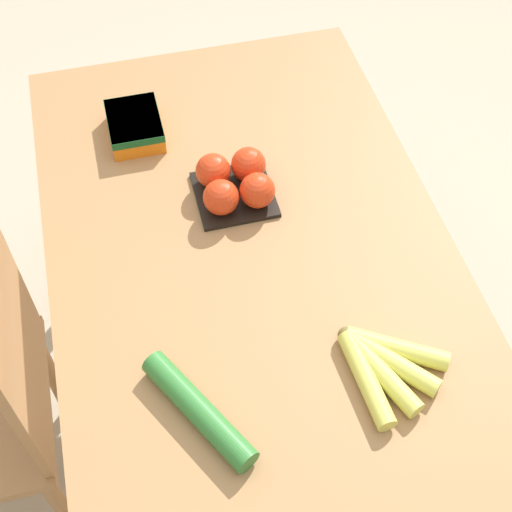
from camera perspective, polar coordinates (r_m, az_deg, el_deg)
name	(u,v)px	position (r m, az deg, el deg)	size (l,w,h in m)	color
ground_plane	(256,426)	(2.06, 0.00, -13.46)	(12.00, 12.00, 0.00)	#B7A88E
dining_table	(256,296)	(1.48, 0.00, -3.19)	(1.40, 0.80, 0.77)	#9E7044
banana_bunch	(382,364)	(1.28, 10.08, -8.53)	(0.20, 0.18, 0.04)	brown
tomato_pack	(235,183)	(1.48, -1.69, 5.90)	(0.16, 0.16, 0.08)	black
carrot_bag	(135,125)	(1.64, -9.69, 10.31)	(0.15, 0.12, 0.05)	orange
cucumber_near	(199,410)	(1.22, -4.62, -12.17)	(0.24, 0.16, 0.05)	#2D702D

